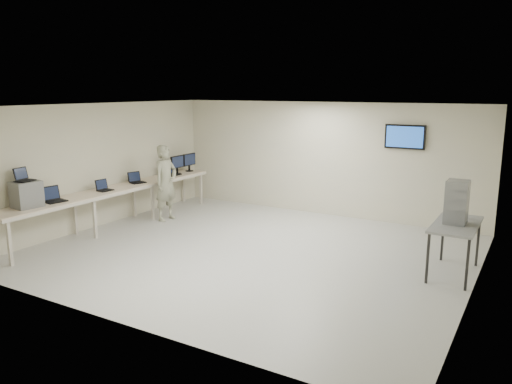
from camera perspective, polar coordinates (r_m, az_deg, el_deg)
The scene contains 13 objects.
room at distance 9.47m, azimuth -0.26°, elevation 1.37°, with size 8.01×7.01×2.81m.
workbench at distance 11.77m, azimuth -15.77°, elevation 0.08°, with size 0.76×6.00×0.90m.
equipment_box at distance 10.40m, azimuth -24.76°, elevation -0.24°, with size 0.42×0.48×0.50m, color slate.
laptop_on_box at distance 10.39m, azimuth -25.07°, elevation 1.50°, with size 0.32×0.36×0.26m.
laptop_0 at distance 10.74m, azimuth -22.14°, elevation -0.61°, with size 0.38×0.43×0.31m.
laptop_1 at distance 11.53m, azimuth -17.02°, elevation 0.47°, with size 0.29×0.34×0.25m.
laptop_2 at distance 12.28m, azimuth -13.52°, elevation 1.34°, with size 0.37×0.40×0.26m.
laptop_3 at distance 13.20m, azimuth -9.69°, elevation 2.25°, with size 0.33×0.40×0.30m.
monitor_near at distance 13.33m, azimuth -9.01°, elevation 3.29°, with size 0.22×0.49×0.48m.
monitor_far at distance 13.73m, azimuth -7.65°, elevation 3.58°, with size 0.22×0.49×0.49m.
soldier at distance 12.10m, azimuth -10.25°, elevation 1.04°, with size 0.66×0.43×1.82m, color gray.
side_table at distance 9.05m, azimuth 21.88°, elevation -3.79°, with size 0.70×1.50×0.90m.
storage_bins at distance 8.95m, azimuth 21.96°, elevation -1.07°, with size 0.35×0.38×0.73m.
Camera 1 is at (4.77, -7.97, 3.11)m, focal length 35.00 mm.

